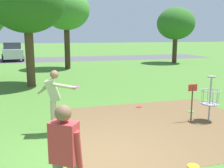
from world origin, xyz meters
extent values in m
plane|color=#47752D|center=(0.00, 0.00, 0.00)|extent=(160.00, 160.00, 0.00)
cube|color=brown|center=(2.21, 1.53, 0.00)|extent=(5.54, 4.94, 0.01)
cylinder|color=#9E9EA3|center=(3.74, 1.47, 0.68)|extent=(0.05, 0.05, 1.35)
cylinder|color=#9E9EA3|center=(3.74, 1.47, 1.37)|extent=(0.24, 0.24, 0.04)
torus|color=#9E9EA3|center=(3.74, 1.47, 0.95)|extent=(0.58, 0.58, 0.02)
torus|color=#9E9EA3|center=(3.74, 1.47, 0.55)|extent=(0.55, 0.55, 0.03)
cylinder|color=#9E9EA3|center=(3.74, 1.47, 0.53)|extent=(0.48, 0.48, 0.02)
cylinder|color=gray|center=(3.97, 1.47, 0.75)|extent=(0.01, 0.01, 0.40)
cylinder|color=gray|center=(3.93, 1.61, 0.75)|extent=(0.01, 0.01, 0.40)
cylinder|color=gray|center=(3.81, 1.69, 0.75)|extent=(0.01, 0.01, 0.40)
cylinder|color=gray|center=(3.66, 1.69, 0.75)|extent=(0.01, 0.01, 0.40)
cylinder|color=gray|center=(3.54, 1.61, 0.75)|extent=(0.01, 0.01, 0.40)
cylinder|color=gray|center=(3.50, 1.47, 0.75)|extent=(0.01, 0.01, 0.40)
cylinder|color=gray|center=(3.54, 1.33, 0.75)|extent=(0.01, 0.01, 0.40)
cylinder|color=gray|center=(3.66, 1.24, 0.75)|extent=(0.01, 0.01, 0.40)
cylinder|color=gray|center=(3.81, 1.24, 0.75)|extent=(0.01, 0.01, 0.40)
cylinder|color=gray|center=(3.93, 1.33, 0.75)|extent=(0.01, 0.01, 0.40)
cylinder|color=#4C3823|center=(3.19, 1.57, 0.55)|extent=(0.04, 0.04, 1.10)
cube|color=red|center=(3.19, 1.57, 1.05)|extent=(0.28, 0.03, 0.20)
cube|color=#D1383D|center=(-0.90, -1.80, 1.20)|extent=(0.42, 0.38, 0.56)
sphere|color=brown|center=(-0.90, -1.80, 1.60)|extent=(0.22, 0.22, 0.22)
cylinder|color=#D1383D|center=(-1.05, -1.68, 1.12)|extent=(0.17, 0.19, 0.55)
cylinder|color=#D1383D|center=(-0.74, -1.89, 1.12)|extent=(0.17, 0.19, 0.55)
cylinder|color=#E53D99|center=(-0.80, -1.65, 0.97)|extent=(0.22, 0.22, 0.02)
cylinder|color=tan|center=(-0.86, 1.74, 0.46)|extent=(0.14, 0.14, 0.92)
cylinder|color=tan|center=(-0.88, 1.52, 0.46)|extent=(0.14, 0.14, 0.92)
cube|color=#93A875|center=(-0.87, 1.63, 1.20)|extent=(0.42, 0.40, 0.60)
sphere|color=brown|center=(-0.81, 1.63, 1.60)|extent=(0.22, 0.22, 0.22)
cylinder|color=#93A875|center=(-0.59, 1.44, 1.32)|extent=(0.59, 0.15, 0.21)
cylinder|color=#E53D99|center=(-0.31, 1.42, 1.29)|extent=(0.22, 0.22, 0.02)
cylinder|color=#93A875|center=(-1.03, 1.81, 1.25)|extent=(0.48, 0.14, 0.37)
cylinder|color=red|center=(2.25, 3.47, 0.01)|extent=(0.21, 0.21, 0.02)
cylinder|color=gold|center=(1.70, -0.88, 0.01)|extent=(0.23, 0.23, 0.02)
cylinder|color=green|center=(3.75, 2.45, 0.01)|extent=(0.22, 0.22, 0.02)
cylinder|color=#422D1E|center=(0.97, 15.24, 1.56)|extent=(0.42, 0.42, 3.11)
ellipsoid|color=#428433|center=(0.97, 15.24, 4.44)|extent=(3.53, 3.53, 3.00)
cylinder|color=#4C3823|center=(-1.59, 8.69, 1.42)|extent=(0.43, 0.43, 2.85)
ellipsoid|color=#285B1E|center=(-1.59, 8.69, 4.21)|extent=(3.63, 3.63, 3.09)
cylinder|color=#422D1E|center=(10.98, 16.73, 1.16)|extent=(0.42, 0.42, 2.32)
ellipsoid|color=#2D6623|center=(10.98, 16.73, 3.60)|extent=(3.42, 3.42, 2.91)
cube|color=#4C4C51|center=(0.00, 23.60, 0.00)|extent=(36.00, 6.00, 0.01)
cube|color=#B2B7BC|center=(-3.75, 23.23, 0.75)|extent=(2.38, 4.41, 0.90)
cube|color=#2D333D|center=(-3.75, 23.23, 1.52)|extent=(1.88, 2.39, 0.64)
cylinder|color=black|center=(-4.82, 24.39, 0.30)|extent=(0.26, 0.62, 0.60)
cylinder|color=black|center=(-3.04, 24.65, 0.30)|extent=(0.26, 0.62, 0.60)
cylinder|color=black|center=(-4.45, 21.82, 0.30)|extent=(0.26, 0.62, 0.60)
cylinder|color=black|center=(-2.67, 22.07, 0.30)|extent=(0.26, 0.62, 0.60)
camera|label=1|loc=(-1.17, -5.07, 2.59)|focal=41.83mm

